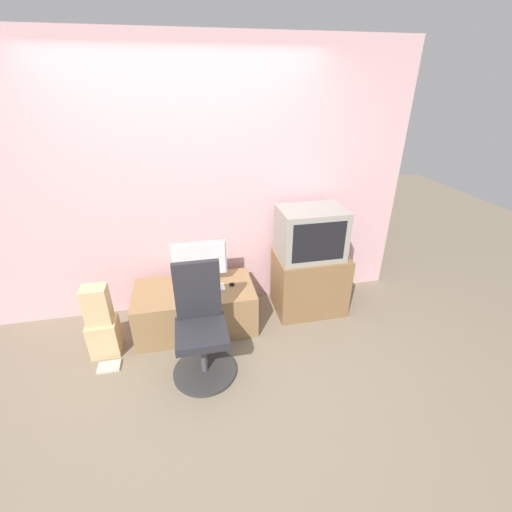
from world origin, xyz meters
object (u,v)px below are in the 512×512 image
at_px(keyboard, 206,289).
at_px(book, 109,367).
at_px(office_chair, 201,332).
at_px(cardboard_box_lower, 105,336).
at_px(crt_tv, 311,233).
at_px(main_monitor, 199,263).
at_px(mouse, 232,284).

distance_m(keyboard, book, 1.07).
bearing_deg(office_chair, keyboard, 81.13).
relative_size(keyboard, cardboard_box_lower, 1.06).
distance_m(crt_tv, book, 2.20).
bearing_deg(office_chair, book, 168.03).
bearing_deg(main_monitor, office_chair, -93.98).
bearing_deg(office_chair, cardboard_box_lower, 155.10).
height_order(main_monitor, keyboard, main_monitor).
bearing_deg(mouse, keyboard, -175.09).
bearing_deg(mouse, main_monitor, 161.80).
bearing_deg(keyboard, crt_tv, 6.07).
relative_size(crt_tv, cardboard_box_lower, 1.87).
relative_size(main_monitor, office_chair, 0.54).
relative_size(keyboard, crt_tv, 0.57).
distance_m(crt_tv, cardboard_box_lower, 2.15).
height_order(mouse, book, mouse).
bearing_deg(book, mouse, 19.29).
bearing_deg(cardboard_box_lower, crt_tv, 7.65).
bearing_deg(crt_tv, main_monitor, 179.78).
bearing_deg(mouse, cardboard_box_lower, -171.52).
distance_m(mouse, cardboard_box_lower, 1.24).
height_order(main_monitor, office_chair, office_chair).
relative_size(main_monitor, crt_tv, 0.84).
bearing_deg(keyboard, main_monitor, 108.66).
xyz_separation_m(crt_tv, office_chair, (-1.15, -0.67, -0.49)).
height_order(cardboard_box_lower, book, cardboard_box_lower).
distance_m(main_monitor, keyboard, 0.26).
relative_size(main_monitor, cardboard_box_lower, 1.57).
height_order(crt_tv, cardboard_box_lower, crt_tv).
distance_m(crt_tv, office_chair, 1.42).
bearing_deg(book, crt_tv, 14.14).
height_order(mouse, cardboard_box_lower, mouse).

